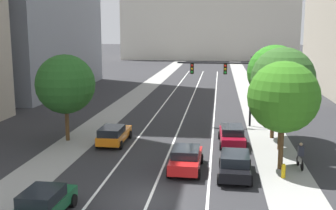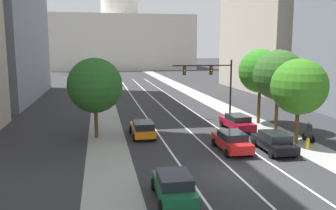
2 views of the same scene
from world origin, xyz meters
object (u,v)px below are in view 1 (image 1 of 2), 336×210
car_orange (114,134)px  cyclist (300,156)px  car_crimson (232,135)px  car_green (44,203)px  street_tree_near_right (283,79)px  fire_hydrant (283,171)px  street_tree_near_left (65,84)px  car_red (186,158)px  street_tree_far_right (283,97)px  capitol_building (210,18)px  car_black (235,164)px  traffic_signal_mast (228,77)px  street_tree_mid_right (275,73)px

car_orange → cyclist: cyclist is taller
car_crimson → car_orange: bearing=93.7°
car_green → street_tree_near_right: street_tree_near_right is taller
fire_hydrant → street_tree_near_left: bearing=157.1°
car_red → street_tree_far_right: bearing=-79.1°
capitol_building → street_tree_near_left: 105.92m
car_black → traffic_signal_mast: (-0.31, 13.99, 3.78)m
street_tree_mid_right → traffic_signal_mast: bearing=131.5°
fire_hydrant → car_green: bearing=-149.9°
street_tree_near_left → car_green: bearing=-73.9°
street_tree_far_right → fire_hydrant: bearing=-91.5°
car_green → fire_hydrant: (12.18, 7.06, -0.31)m
car_orange → street_tree_near_left: (-4.02, 0.60, 3.83)m
traffic_signal_mast → car_green: bearing=-113.1°
traffic_signal_mast → fire_hydrant: size_ratio=7.61×
car_red → street_tree_mid_right: (6.47, 9.02, 4.68)m
car_orange → car_black: size_ratio=1.01×
street_tree_near_left → street_tree_mid_right: bearing=9.7°
capitol_building → car_orange: (-4.63, -105.87, -11.80)m
car_crimson → car_orange: (-9.25, -0.94, 0.00)m
car_green → street_tree_mid_right: street_tree_mid_right is taller
capitol_building → cyclist: size_ratio=30.11×
street_tree_near_right → car_green: bearing=-133.9°
car_green → street_tree_near_left: street_tree_near_left is taller
car_orange → traffic_signal_mast: (8.94, 7.61, 3.78)m
car_red → traffic_signal_mast: bearing=-11.0°
car_crimson → street_tree_near_left: size_ratio=0.69×
capitol_building → street_tree_near_right: size_ratio=6.74×
car_red → street_tree_mid_right: bearing=-34.7°
capitol_building → fire_hydrant: capitol_building is taller
street_tree_mid_right → car_black: bearing=-109.0°
capitol_building → street_tree_near_left: size_ratio=7.39×
car_orange → fire_hydrant: 13.70m
cyclist → street_tree_near_right: street_tree_near_right is taller
capitol_building → street_tree_mid_right: (8.01, -102.43, -7.12)m
car_crimson → street_tree_far_right: (2.97, -5.45, 3.94)m
street_tree_near_left → street_tree_far_right: size_ratio=1.00×
street_tree_mid_right → street_tree_near_left: (-16.66, -2.83, -0.85)m
car_crimson → street_tree_mid_right: 6.30m
traffic_signal_mast → street_tree_near_right: (3.85, -7.63, 0.75)m
fire_hydrant → street_tree_mid_right: street_tree_mid_right is taller
street_tree_mid_right → street_tree_near_right: bearing=-87.4°
cyclist → street_tree_mid_right: size_ratio=0.22×
car_crimson → traffic_signal_mast: traffic_signal_mast is taller
traffic_signal_mast → street_tree_mid_right: 5.65m
fire_hydrant → street_tree_mid_right: bearing=87.3°
car_orange → capitol_building: bearing=-2.4°
car_green → street_tree_near_right: bearing=-42.5°
car_crimson → traffic_signal_mast: 7.68m
traffic_signal_mast → car_red: bearing=-101.9°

